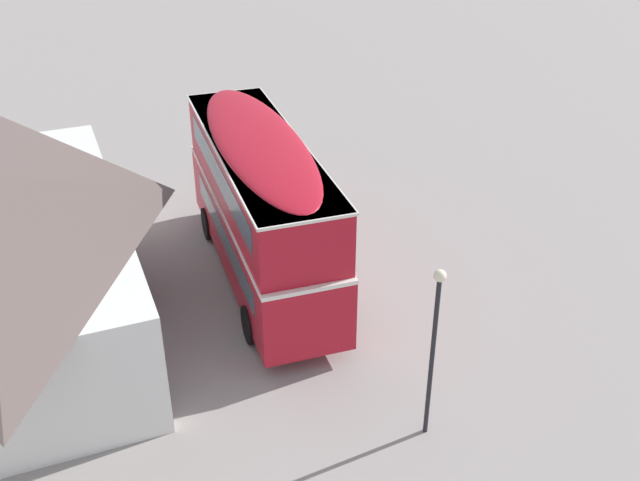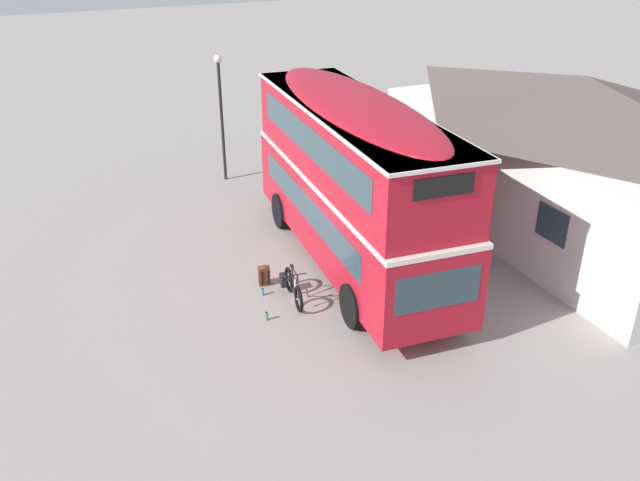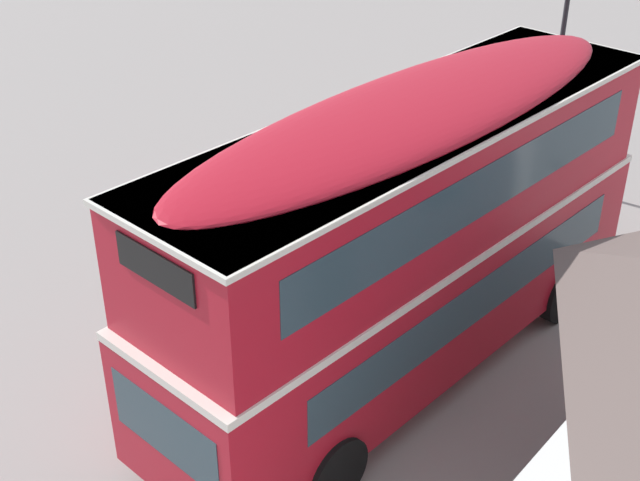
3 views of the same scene
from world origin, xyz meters
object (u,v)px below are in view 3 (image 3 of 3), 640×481
object	(u,v)px
water_bottle_green_metal	(188,338)
water_bottle_blue_sports	(246,315)
backpack_on_ground	(275,298)
street_lamp	(558,65)
double_decker_bus	(410,229)
touring_bicycle	(252,329)

from	to	relation	value
water_bottle_green_metal	water_bottle_blue_sports	bearing A→B (deg)	163.78
backpack_on_ground	street_lamp	distance (m)	8.52
water_bottle_green_metal	street_lamp	xyz separation A→B (m)	(-9.66, 2.09, 2.73)
double_decker_bus	water_bottle_blue_sports	distance (m)	3.95
water_bottle_blue_sports	touring_bicycle	bearing A→B (deg)	50.23
water_bottle_green_metal	street_lamp	bearing A→B (deg)	167.78
street_lamp	backpack_on_ground	bearing A→B (deg)	-10.70
touring_bicycle	street_lamp	size ratio (longest dim) A/B	0.37
water_bottle_blue_sports	street_lamp	xyz separation A→B (m)	(-8.52, 1.76, 2.74)
backpack_on_ground	street_lamp	size ratio (longest dim) A/B	0.12
water_bottle_blue_sports	street_lamp	bearing A→B (deg)	168.32
water_bottle_green_metal	street_lamp	distance (m)	10.26
double_decker_bus	water_bottle_blue_sports	bearing A→B (deg)	-77.85
double_decker_bus	backpack_on_ground	size ratio (longest dim) A/B	17.61
water_bottle_green_metal	touring_bicycle	bearing A→B (deg)	123.01
water_bottle_green_metal	double_decker_bus	bearing A→B (deg)	118.45
double_decker_bus	backpack_on_ground	xyz separation A→B (m)	(0.11, -2.70, -2.35)
touring_bicycle	water_bottle_green_metal	bearing A→B (deg)	-56.99
double_decker_bus	water_bottle_blue_sports	world-z (taller)	double_decker_bus
double_decker_bus	water_bottle_green_metal	size ratio (longest dim) A/B	42.37
backpack_on_ground	water_bottle_blue_sports	world-z (taller)	backpack_on_ground
backpack_on_ground	street_lamp	world-z (taller)	street_lamp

